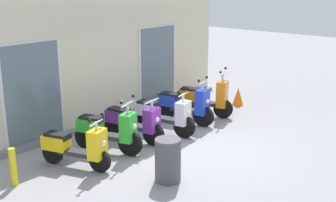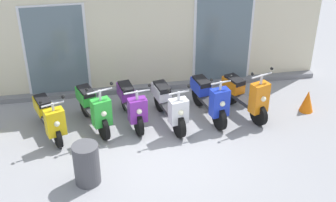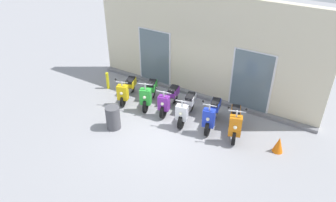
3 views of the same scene
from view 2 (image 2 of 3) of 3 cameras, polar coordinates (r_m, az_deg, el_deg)
ground_plane at (r=9.45m, az=-0.99°, el=-6.13°), size 40.00×40.00×0.00m
storefront_facade at (r=11.04m, az=-3.45°, el=10.58°), size 8.91×0.50×3.93m
scooter_yellow at (r=10.02m, az=-14.38°, el=-1.78°), size 0.77×1.46×1.12m
scooter_green at (r=10.03m, az=-9.11°, el=-0.80°), size 0.81×1.52×1.25m
scooter_purple at (r=10.14m, az=-4.52°, el=-0.32°), size 0.65×1.59×1.15m
scooter_white at (r=10.07m, az=0.15°, el=-0.46°), size 0.65×1.64×1.16m
scooter_blue at (r=10.32m, az=5.10°, el=0.36°), size 0.64×1.60×1.24m
scooter_orange at (r=10.50m, az=9.51°, el=0.74°), size 0.81×1.51×1.32m
traffic_cone at (r=11.08m, az=16.70°, el=0.00°), size 0.32×0.32×0.52m
trash_bin at (r=8.58m, az=-9.94°, el=-7.61°), size 0.47×0.47×0.81m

